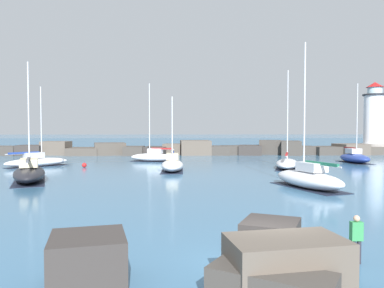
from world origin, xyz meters
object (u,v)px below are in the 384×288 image
mooring_buoy_orange_near (84,165)px  sailboat_moored_0 (29,173)px  lighthouse (374,123)px  sailboat_moored_7 (37,161)px  sailboat_moored_2 (287,163)px  sailboat_moored_5 (172,165)px  sailboat_moored_6 (153,157)px  sailboat_moored_3 (354,157)px  sailboat_moored_1 (309,178)px  person_on_rocks (356,237)px

mooring_buoy_orange_near → sailboat_moored_0: bearing=-98.9°
lighthouse → sailboat_moored_7: 54.03m
sailboat_moored_2 → sailboat_moored_5: size_ratio=1.43×
sailboat_moored_2 → sailboat_moored_6: size_ratio=1.05×
lighthouse → sailboat_moored_7: lighthouse is taller
lighthouse → sailboat_moored_3: size_ratio=1.24×
sailboat_moored_1 → sailboat_moored_7: (-25.42, 16.50, -0.11)m
sailboat_moored_7 → person_on_rocks: bearing=-55.6°
sailboat_moored_0 → sailboat_moored_5: sailboat_moored_0 is taller
mooring_buoy_orange_near → person_on_rocks: 34.40m
sailboat_moored_3 → sailboat_moored_5: 24.45m
lighthouse → sailboat_moored_6: bearing=-159.4°
sailboat_moored_1 → sailboat_moored_0: bearing=168.5°
lighthouse → sailboat_moored_0: size_ratio=1.26×
sailboat_moored_6 → sailboat_moored_0: bearing=-115.8°
sailboat_moored_2 → sailboat_moored_7: (-27.95, 2.71, 0.07)m
sailboat_moored_2 → sailboat_moored_6: sailboat_moored_2 is taller
sailboat_moored_7 → sailboat_moored_1: bearing=-33.0°
lighthouse → mooring_buoy_orange_near: 49.38m
sailboat_moored_0 → sailboat_moored_3: sailboat_moored_3 is taller
lighthouse → sailboat_moored_2: lighthouse is taller
sailboat_moored_6 → mooring_buoy_orange_near: 10.27m
sailboat_moored_2 → person_on_rocks: 29.55m
lighthouse → sailboat_moored_5: lighthouse is taller
sailboat_moored_2 → sailboat_moored_5: (-12.48, -2.45, 0.14)m
sailboat_moored_6 → lighthouse: bearing=20.6°
lighthouse → sailboat_moored_5: size_ratio=1.65×
sailboat_moored_2 → person_on_rocks: (-6.36, -28.86, 0.32)m
lighthouse → sailboat_moored_3: 20.90m
sailboat_moored_5 → person_on_rocks: size_ratio=4.88×
sailboat_moored_5 → sailboat_moored_6: size_ratio=0.73×
person_on_rocks → mooring_buoy_orange_near: bearing=117.7°
sailboat_moored_0 → sailboat_moored_1: size_ratio=0.93×
sailboat_moored_7 → person_on_rocks: (21.59, -31.57, 0.24)m
sailboat_moored_5 → sailboat_moored_6: (-2.68, 11.41, -0.01)m
sailboat_moored_7 → mooring_buoy_orange_near: size_ratio=12.84×
lighthouse → sailboat_moored_1: 44.36m
mooring_buoy_orange_near → person_on_rocks: size_ratio=0.46×
sailboat_moored_3 → sailboat_moored_7: (-38.38, -3.38, -0.09)m
person_on_rocks → sailboat_moored_3: bearing=64.3°
person_on_rocks → sailboat_moored_7: bearing=124.4°
lighthouse → mooring_buoy_orange_near: size_ratio=17.42×
sailboat_moored_5 → mooring_buoy_orange_near: sailboat_moored_5 is taller
sailboat_moored_3 → mooring_buoy_orange_near: sailboat_moored_3 is taller
sailboat_moored_6 → sailboat_moored_7: bearing=-154.0°
lighthouse → person_on_rocks: lighthouse is taller
sailboat_moored_3 → sailboat_moored_6: (-25.59, 2.87, -0.03)m
sailboat_moored_5 → sailboat_moored_7: bearing=161.6°
sailboat_moored_0 → sailboat_moored_7: sailboat_moored_0 is taller
mooring_buoy_orange_near → person_on_rocks: person_on_rocks is taller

